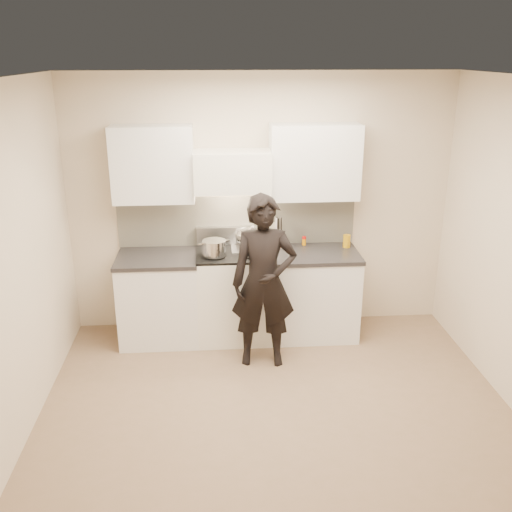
{
  "coord_description": "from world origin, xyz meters",
  "views": [
    {
      "loc": [
        -0.48,
        -4.06,
        2.88
      ],
      "look_at": [
        -0.1,
        1.05,
        1.03
      ],
      "focal_mm": 40.0,
      "sensor_mm": 36.0,
      "label": 1
    }
  ],
  "objects_px": {
    "stove": "(234,294)",
    "utensil_crock": "(278,238)",
    "counter_right": "(313,293)",
    "wok": "(252,236)",
    "person": "(264,282)"
  },
  "relations": [
    {
      "from": "stove",
      "to": "counter_right",
      "type": "relative_size",
      "value": 1.04
    },
    {
      "from": "stove",
      "to": "wok",
      "type": "height_order",
      "value": "wok"
    },
    {
      "from": "counter_right",
      "to": "person",
      "type": "height_order",
      "value": "person"
    },
    {
      "from": "stove",
      "to": "utensil_crock",
      "type": "distance_m",
      "value": 0.75
    },
    {
      "from": "wok",
      "to": "utensil_crock",
      "type": "relative_size",
      "value": 1.38
    },
    {
      "from": "stove",
      "to": "counter_right",
      "type": "distance_m",
      "value": 0.83
    },
    {
      "from": "utensil_crock",
      "to": "person",
      "type": "relative_size",
      "value": 0.19
    },
    {
      "from": "stove",
      "to": "person",
      "type": "xyz_separation_m",
      "value": [
        0.26,
        -0.57,
        0.36
      ]
    },
    {
      "from": "person",
      "to": "stove",
      "type": "bearing_deg",
      "value": 118.37
    },
    {
      "from": "counter_right",
      "to": "wok",
      "type": "bearing_deg",
      "value": 167.09
    },
    {
      "from": "wok",
      "to": "utensil_crock",
      "type": "distance_m",
      "value": 0.28
    },
    {
      "from": "wok",
      "to": "stove",
      "type": "bearing_deg",
      "value": -144.1
    },
    {
      "from": "utensil_crock",
      "to": "counter_right",
      "type": "bearing_deg",
      "value": -27.22
    },
    {
      "from": "stove",
      "to": "utensil_crock",
      "type": "bearing_deg",
      "value": 20.91
    },
    {
      "from": "stove",
      "to": "utensil_crock",
      "type": "xyz_separation_m",
      "value": [
        0.48,
        0.18,
        0.54
      ]
    }
  ]
}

